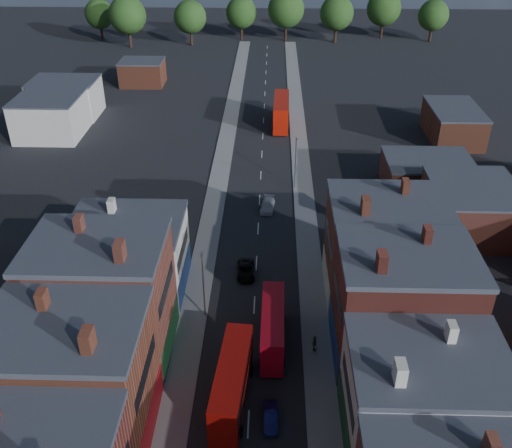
# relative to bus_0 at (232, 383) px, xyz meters

# --- Properties ---
(pavement_west) EXTENTS (3.00, 200.00, 0.12)m
(pavement_west) POSITION_rel_bus_0_xyz_m (-5.00, 31.66, -2.43)
(pavement_west) COLOR gray
(pavement_west) RESTS_ON ground
(pavement_east) EXTENTS (3.00, 200.00, 0.12)m
(pavement_east) POSITION_rel_bus_0_xyz_m (8.00, 31.66, -2.43)
(pavement_east) COLOR gray
(pavement_east) RESTS_ON ground
(lamp_post_2) EXTENTS (0.25, 0.70, 8.12)m
(lamp_post_2) POSITION_rel_bus_0_xyz_m (-3.70, 11.66, 2.22)
(lamp_post_2) COLOR slate
(lamp_post_2) RESTS_ON ground
(lamp_post_3) EXTENTS (0.25, 0.70, 8.12)m
(lamp_post_3) POSITION_rel_bus_0_xyz_m (6.70, 41.66, 2.22)
(lamp_post_3) COLOR slate
(lamp_post_3) RESTS_ON ground
(bus_0) EXTENTS (3.35, 10.83, 4.61)m
(bus_0) POSITION_rel_bus_0_xyz_m (0.00, 0.00, 0.00)
(bus_0) COLOR #A30E09
(bus_0) RESTS_ON ground
(bus_1) EXTENTS (2.56, 9.72, 4.19)m
(bus_1) POSITION_rel_bus_0_xyz_m (3.50, 7.60, -0.23)
(bus_1) COLOR #B50A1A
(bus_1) RESTS_ON ground
(bus_2) EXTENTS (3.27, 12.06, 5.18)m
(bus_2) POSITION_rel_bus_0_xyz_m (4.83, 66.98, 0.31)
(bus_2) COLOR #B01507
(bus_2) RESTS_ON ground
(car_1) EXTENTS (1.30, 3.56, 1.16)m
(car_1) POSITION_rel_bus_0_xyz_m (3.41, -2.02, -1.90)
(car_1) COLOR #121550
(car_1) RESTS_ON ground
(car_2) EXTENTS (2.25, 4.50, 1.22)m
(car_2) POSITION_rel_bus_0_xyz_m (0.30, 19.27, -1.87)
(car_2) COLOR black
(car_2) RESTS_ON ground
(car_3) EXTENTS (2.25, 4.56, 1.28)m
(car_3) POSITION_rel_bus_0_xyz_m (2.70, 34.90, -1.85)
(car_3) COLOR #BEBEBE
(car_3) RESTS_ON ground
(ped_3) EXTENTS (0.72, 1.15, 1.82)m
(ped_3) POSITION_rel_bus_0_xyz_m (7.65, 6.69, -1.45)
(ped_3) COLOR #58514C
(ped_3) RESTS_ON pavement_east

